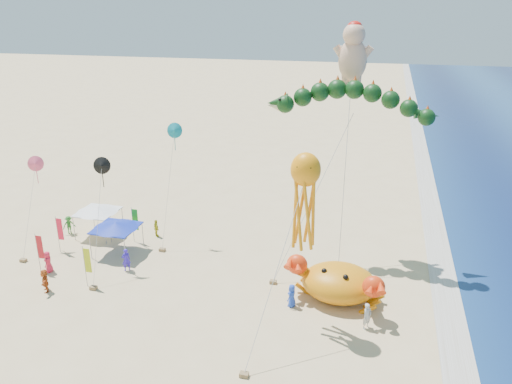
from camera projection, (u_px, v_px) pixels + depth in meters
The scene contains 11 objects.
ground at pixel (275, 287), 36.53m from camera, with size 320.00×320.00×0.00m, color #D1B784.
foam_strip at pixel (449, 310), 33.67m from camera, with size 320.00×320.00×0.00m, color silver.
crab_inflatable at pixel (339, 282), 34.53m from camera, with size 7.04×5.66×3.08m.
dragon_kite at pixel (351, 106), 37.05m from camera, with size 12.54×8.08×13.72m.
cherub_kite at pixel (353, 53), 38.17m from camera, with size 2.20×6.67×18.26m.
octopus_kite at pixel (305, 194), 29.84m from camera, with size 3.20×7.32×11.29m.
canopy_blue at pixel (116, 226), 40.79m from camera, with size 3.66×3.66×2.71m.
canopy_white at pixel (97, 210), 44.01m from camera, with size 3.60×3.60×2.71m.
feather_flags at pixel (81, 239), 39.42m from camera, with size 5.77×7.63×3.20m.
beachgoers at pixel (122, 261), 38.45m from camera, with size 27.65×11.69×1.84m.
small_kites at pixel (104, 164), 39.77m from camera, with size 12.11×9.42×10.31m.
Camera 1 is at (6.71, -31.14, 19.25)m, focal length 35.00 mm.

